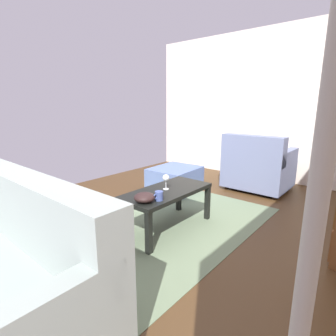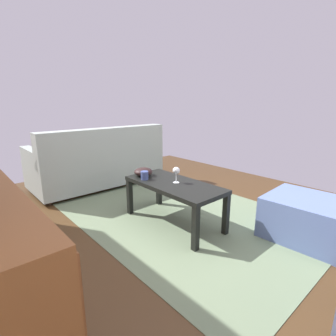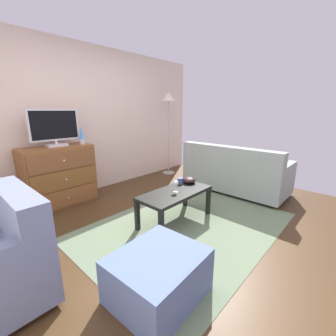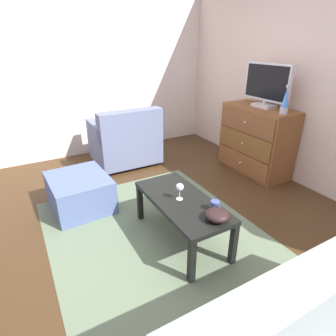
# 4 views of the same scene
# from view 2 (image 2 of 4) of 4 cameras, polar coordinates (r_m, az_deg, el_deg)

# --- Properties ---
(ground_plane) EXTENTS (5.43, 4.44, 0.05)m
(ground_plane) POSITION_cam_2_polar(r_m,az_deg,el_deg) (2.54, 4.28, -14.10)
(ground_plane) COLOR #432C17
(area_rug) EXTENTS (2.60, 1.90, 0.01)m
(area_rug) POSITION_cam_2_polar(r_m,az_deg,el_deg) (2.77, 4.20, -10.77)
(area_rug) COLOR #627457
(area_rug) RESTS_ON ground_plane
(coffee_table) EXTENTS (1.02, 0.47, 0.43)m
(coffee_table) POSITION_cam_2_polar(r_m,az_deg,el_deg) (2.51, 1.32, -4.50)
(coffee_table) COLOR black
(coffee_table) RESTS_ON ground_plane
(wine_glass) EXTENTS (0.07, 0.07, 0.16)m
(wine_glass) POSITION_cam_2_polar(r_m,az_deg,el_deg) (2.46, 1.85, -0.70)
(wine_glass) COLOR silver
(wine_glass) RESTS_ON coffee_table
(mug) EXTENTS (0.11, 0.08, 0.09)m
(mug) POSITION_cam_2_polar(r_m,az_deg,el_deg) (2.60, -5.28, -1.62)
(mug) COLOR #3E508E
(mug) RESTS_ON coffee_table
(bowl_decorative) EXTENTS (0.19, 0.19, 0.09)m
(bowl_decorative) POSITION_cam_2_polar(r_m,az_deg,el_deg) (2.72, -5.52, -0.84)
(bowl_decorative) COLOR black
(bowl_decorative) RESTS_ON coffee_table
(couch_large) EXTENTS (0.85, 1.78, 0.85)m
(couch_large) POSITION_cam_2_polar(r_m,az_deg,el_deg) (3.81, -15.02, 1.06)
(couch_large) COLOR #332319
(couch_large) RESTS_ON ground_plane
(ottoman) EXTENTS (0.73, 0.64, 0.37)m
(ottoman) POSITION_cam_2_polar(r_m,az_deg,el_deg) (2.62, 28.87, -9.89)
(ottoman) COLOR #55699B
(ottoman) RESTS_ON ground_plane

